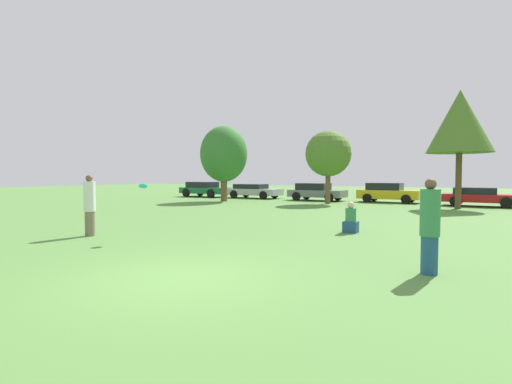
# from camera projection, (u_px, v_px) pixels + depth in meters

# --- Properties ---
(ground_plane) EXTENTS (120.00, 120.00, 0.00)m
(ground_plane) POSITION_uv_depth(u_px,v_px,m) (181.00, 278.00, 7.00)
(ground_plane) COLOR #54843D
(person_thrower) EXTENTS (0.34, 0.34, 1.87)m
(person_thrower) POSITION_uv_depth(u_px,v_px,m) (90.00, 205.00, 11.83)
(person_thrower) COLOR #726651
(person_thrower) RESTS_ON ground
(person_catcher) EXTENTS (0.36, 0.36, 1.80)m
(person_catcher) POSITION_uv_depth(u_px,v_px,m) (430.00, 226.00, 7.23)
(person_catcher) COLOR navy
(person_catcher) RESTS_ON ground
(frisbee) EXTENTS (0.26, 0.24, 0.17)m
(frisbee) POSITION_uv_depth(u_px,v_px,m) (143.00, 186.00, 10.98)
(frisbee) COLOR #19B2D8
(bystander_sitting) EXTENTS (0.46, 0.38, 1.01)m
(bystander_sitting) POSITION_uv_depth(u_px,v_px,m) (351.00, 220.00, 12.55)
(bystander_sitting) COLOR navy
(bystander_sitting) RESTS_ON ground
(tree_0) EXTENTS (3.38, 3.38, 5.40)m
(tree_0) POSITION_uv_depth(u_px,v_px,m) (224.00, 154.00, 27.67)
(tree_0) COLOR brown
(tree_0) RESTS_ON ground
(tree_1) EXTENTS (2.99, 2.99, 4.78)m
(tree_1) POSITION_uv_depth(u_px,v_px,m) (328.00, 154.00, 25.23)
(tree_1) COLOR brown
(tree_1) RESTS_ON ground
(tree_2) EXTENTS (3.49, 3.49, 6.61)m
(tree_2) POSITION_uv_depth(u_px,v_px,m) (460.00, 122.00, 21.45)
(tree_2) COLOR brown
(tree_2) RESTS_ON ground
(parked_car_green) EXTENTS (4.51, 2.27, 1.30)m
(parked_car_green) POSITION_uv_depth(u_px,v_px,m) (204.00, 189.00, 33.68)
(parked_car_green) COLOR #196633
(parked_car_green) RESTS_ON ground
(parked_car_silver) EXTENTS (4.63, 2.16, 1.15)m
(parked_car_silver) POSITION_uv_depth(u_px,v_px,m) (253.00, 191.00, 31.62)
(parked_car_silver) COLOR #B2B2B7
(parked_car_silver) RESTS_ON ground
(parked_car_grey) EXTENTS (4.21, 2.10, 1.28)m
(parked_car_grey) POSITION_uv_depth(u_px,v_px,m) (316.00, 191.00, 28.70)
(parked_car_grey) COLOR slate
(parked_car_grey) RESTS_ON ground
(parked_car_yellow) EXTENTS (4.17, 2.04, 1.34)m
(parked_car_yellow) POSITION_uv_depth(u_px,v_px,m) (388.00, 192.00, 26.64)
(parked_car_yellow) COLOR gold
(parked_car_yellow) RESTS_ON ground
(parked_car_red) EXTENTS (4.21, 2.22, 1.13)m
(parked_car_red) POSITION_uv_depth(u_px,v_px,m) (479.00, 196.00, 23.21)
(parked_car_red) COLOR red
(parked_car_red) RESTS_ON ground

